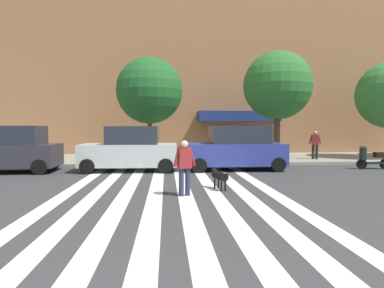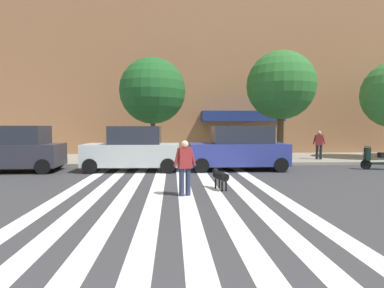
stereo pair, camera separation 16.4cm
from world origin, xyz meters
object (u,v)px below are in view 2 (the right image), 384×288
at_px(pedestrian_dog_walker, 185,165).
at_px(parked_scooter, 378,159).
at_px(parked_car_near_curb, 14,149).
at_px(dog_on_leash, 220,176).
at_px(parked_car_third_in_line, 239,149).
at_px(street_tree_middle, 281,86).
at_px(parked_car_behind_first, 133,150).
at_px(street_tree_nearest, 153,91).
at_px(pedestrian_bystander, 319,143).

bearing_deg(pedestrian_dog_walker, parked_scooter, 28.66).
distance_m(parked_car_near_curb, dog_on_leash, 9.85).
bearing_deg(parked_car_third_in_line, street_tree_middle, 43.77).
relative_size(parked_car_third_in_line, dog_on_leash, 4.25).
xyz_separation_m(parked_car_third_in_line, pedestrian_dog_walker, (-2.76, -5.44, -0.08)).
distance_m(parked_car_behind_first, dog_on_leash, 5.69).
bearing_deg(dog_on_leash, pedestrian_dog_walker, -143.57).
bearing_deg(parked_car_behind_first, parked_car_third_in_line, 0.01).
bearing_deg(parked_car_near_curb, parked_car_behind_first, -0.03).
bearing_deg(pedestrian_dog_walker, parked_car_near_curb, 144.16).
xyz_separation_m(street_tree_nearest, dog_on_leash, (2.65, -7.96, -3.61)).
bearing_deg(dog_on_leash, pedestrian_bystander, 47.72).
distance_m(parked_car_near_curb, parked_car_third_in_line, 10.28).
bearing_deg(pedestrian_dog_walker, street_tree_middle, 55.32).
bearing_deg(pedestrian_bystander, parked_car_behind_first, -163.47).
height_order(parked_car_third_in_line, street_tree_nearest, street_tree_nearest).
bearing_deg(pedestrian_bystander, parked_car_near_curb, -168.96).
xyz_separation_m(parked_car_near_curb, dog_on_leash, (8.71, -4.57, -0.57)).
height_order(pedestrian_dog_walker, pedestrian_bystander, pedestrian_bystander).
height_order(parked_car_third_in_line, dog_on_leash, parked_car_third_in_line).
height_order(parked_car_near_curb, pedestrian_dog_walker, parked_car_near_curb).
relative_size(street_tree_middle, pedestrian_dog_walker, 3.74).
xyz_separation_m(parked_scooter, street_tree_middle, (-3.67, 3.15, 3.86)).
bearing_deg(street_tree_nearest, pedestrian_dog_walker, -80.52).
distance_m(parked_car_behind_first, street_tree_nearest, 4.64).
distance_m(parked_scooter, dog_on_leash, 9.27).
height_order(parked_scooter, pedestrian_bystander, pedestrian_bystander).
distance_m(parked_car_behind_first, pedestrian_bystander, 10.73).
height_order(parked_car_behind_first, parked_scooter, parked_car_behind_first).
bearing_deg(street_tree_middle, street_tree_nearest, 175.70).
relative_size(parked_car_third_in_line, pedestrian_bystander, 2.76).
height_order(parked_car_third_in_line, pedestrian_bystander, parked_car_third_in_line).
height_order(pedestrian_dog_walker, dog_on_leash, pedestrian_dog_walker).
relative_size(parked_car_near_curb, street_tree_middle, 0.70).
xyz_separation_m(parked_scooter, pedestrian_dog_walker, (-9.41, -5.14, 0.45)).
xyz_separation_m(street_tree_middle, dog_on_leash, (-4.56, -7.42, -3.89)).
relative_size(parked_scooter, dog_on_leash, 1.53).
xyz_separation_m(parked_car_near_curb, parked_scooter, (16.93, -0.30, -0.53)).
height_order(parked_car_behind_first, parked_car_third_in_line, parked_car_third_in_line).
distance_m(parked_scooter, street_tree_nearest, 12.03).
xyz_separation_m(parked_car_behind_first, parked_scooter, (11.59, -0.29, -0.50)).
bearing_deg(parked_car_near_curb, parked_car_third_in_line, -0.01).
height_order(parked_car_behind_first, street_tree_nearest, street_tree_nearest).
relative_size(parked_scooter, pedestrian_bystander, 1.00).
xyz_separation_m(parked_scooter, street_tree_nearest, (-10.88, 3.69, 3.57)).
bearing_deg(parked_car_third_in_line, street_tree_nearest, 141.24).
height_order(parked_car_near_curb, street_tree_nearest, street_tree_nearest).
bearing_deg(pedestrian_bystander, street_tree_nearest, 177.95).
xyz_separation_m(parked_car_near_curb, parked_car_behind_first, (5.34, -0.00, -0.03)).
relative_size(parked_car_behind_first, pedestrian_bystander, 2.66).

